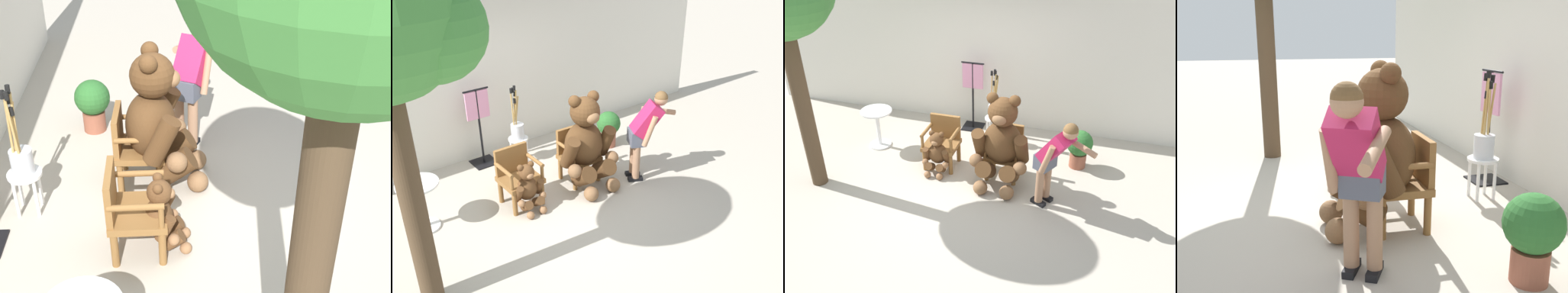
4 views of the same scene
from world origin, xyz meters
TOP-DOWN VIEW (x-y plane):
  - ground_plane at (0.00, 0.00)m, footprint 60.00×60.00m
  - back_wall at (0.00, 2.40)m, footprint 10.00×0.16m
  - wooden_chair_left at (-0.54, 0.61)m, footprint 0.56×0.52m
  - wooden_chair_right at (0.54, 0.61)m, footprint 0.58×0.54m
  - teddy_bear_large at (0.54, 0.35)m, footprint 0.92×0.88m
  - teddy_bear_small at (-0.54, 0.33)m, footprint 0.46×0.43m
  - person_visitor at (1.40, -0.03)m, footprint 0.89×0.52m
  - white_stool at (0.08, 1.68)m, footprint 0.34×0.34m
  - brush_bucket at (0.08, 1.68)m, footprint 0.22×0.22m
  - round_side_table at (-1.89, 0.87)m, footprint 0.56×0.56m
  - potted_plant at (1.70, 1.17)m, footprint 0.44×0.44m
  - clothing_display_stand at (-0.43, 2.02)m, footprint 0.44×0.40m

SIDE VIEW (x-z plane):
  - ground_plane at x=0.00m, z-range 0.00..0.00m
  - white_stool at x=0.08m, z-range 0.13..0.59m
  - teddy_bear_small at x=-0.54m, z-range -0.01..0.76m
  - potted_plant at x=1.70m, z-range 0.06..0.74m
  - round_side_table at x=-1.89m, z-range 0.09..0.81m
  - wooden_chair_left at x=-0.54m, z-range 0.03..0.89m
  - wooden_chair_right at x=0.54m, z-range 0.03..0.89m
  - brush_bucket at x=0.08m, z-range 0.19..1.14m
  - clothing_display_stand at x=-0.43m, z-range 0.04..1.40m
  - teddy_bear_large at x=0.54m, z-range -0.02..1.52m
  - person_visitor at x=1.40m, z-range 0.15..1.64m
  - back_wall at x=0.00m, z-range 0.00..2.80m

